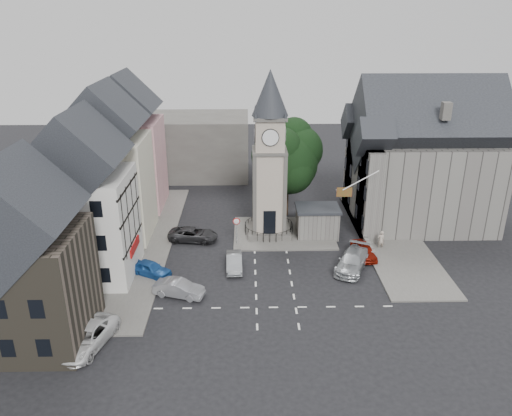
{
  "coord_description": "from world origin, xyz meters",
  "views": [
    {
      "loc": [
        -2.13,
        -38.05,
        21.23
      ],
      "look_at": [
        -1.35,
        5.0,
        4.01
      ],
      "focal_mm": 35.0,
      "sensor_mm": 36.0,
      "label": 1
    }
  ],
  "objects_px": {
    "car_east_red": "(364,251)",
    "car_west_blue": "(150,269)",
    "clock_tower": "(270,156)",
    "pedestrian": "(381,240)",
    "stone_shelter": "(317,221)"
  },
  "relations": [
    {
      "from": "stone_shelter",
      "to": "pedestrian",
      "type": "xyz_separation_m",
      "value": [
        5.67,
        -3.12,
        -0.62
      ]
    },
    {
      "from": "clock_tower",
      "to": "stone_shelter",
      "type": "xyz_separation_m",
      "value": [
        4.8,
        -0.49,
        -6.57
      ]
    },
    {
      "from": "clock_tower",
      "to": "car_west_blue",
      "type": "bearing_deg",
      "value": -141.51
    },
    {
      "from": "clock_tower",
      "to": "pedestrian",
      "type": "distance_m",
      "value": 13.21
    },
    {
      "from": "car_east_red",
      "to": "clock_tower",
      "type": "bearing_deg",
      "value": 139.89
    },
    {
      "from": "stone_shelter",
      "to": "car_east_red",
      "type": "bearing_deg",
      "value": -52.36
    },
    {
      "from": "car_east_red",
      "to": "pedestrian",
      "type": "xyz_separation_m",
      "value": [
        1.97,
        1.68,
        0.26
      ]
    },
    {
      "from": "car_east_red",
      "to": "pedestrian",
      "type": "distance_m",
      "value": 2.6
    },
    {
      "from": "car_east_red",
      "to": "car_west_blue",
      "type": "bearing_deg",
      "value": -179.1
    },
    {
      "from": "stone_shelter",
      "to": "pedestrian",
      "type": "relative_size",
      "value": 2.33
    },
    {
      "from": "stone_shelter",
      "to": "clock_tower",
      "type": "bearing_deg",
      "value": 174.16
    },
    {
      "from": "car_west_blue",
      "to": "car_east_red",
      "type": "height_order",
      "value": "car_east_red"
    },
    {
      "from": "car_west_blue",
      "to": "clock_tower",
      "type": "bearing_deg",
      "value": -23.2
    },
    {
      "from": "car_west_blue",
      "to": "pedestrian",
      "type": "xyz_separation_m",
      "value": [
        20.95,
        4.72,
        0.27
      ]
    },
    {
      "from": "clock_tower",
      "to": "pedestrian",
      "type": "bearing_deg",
      "value": -19.04
    }
  ]
}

